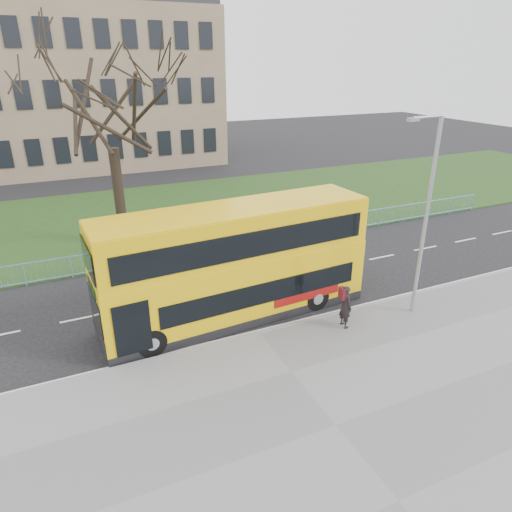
% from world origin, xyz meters
% --- Properties ---
extents(ground, '(120.00, 120.00, 0.00)m').
position_xyz_m(ground, '(0.00, 0.00, 0.00)').
color(ground, black).
rests_on(ground, ground).
extents(pavement, '(80.00, 10.50, 0.12)m').
position_xyz_m(pavement, '(0.00, -6.75, 0.06)').
color(pavement, slate).
rests_on(pavement, ground).
extents(kerb, '(80.00, 0.20, 0.14)m').
position_xyz_m(kerb, '(0.00, -1.55, 0.07)').
color(kerb, gray).
rests_on(kerb, ground).
extents(grass_verge, '(80.00, 15.40, 0.08)m').
position_xyz_m(grass_verge, '(0.00, 14.30, 0.04)').
color(grass_verge, '#1C3814').
rests_on(grass_verge, ground).
extents(guard_railing, '(40.00, 0.12, 1.10)m').
position_xyz_m(guard_railing, '(0.00, 6.60, 0.55)').
color(guard_railing, '#7EB5E1').
rests_on(guard_railing, ground).
extents(bare_tree, '(8.80, 8.80, 12.57)m').
position_xyz_m(bare_tree, '(-3.00, 10.00, 6.37)').
color(bare_tree, black).
rests_on(bare_tree, grass_verge).
extents(civic_building, '(30.00, 15.00, 14.00)m').
position_xyz_m(civic_building, '(-5.00, 35.00, 7.00)').
color(civic_building, '#816852').
rests_on(civic_building, ground).
extents(yellow_bus, '(10.82, 3.17, 4.48)m').
position_xyz_m(yellow_bus, '(-0.17, 0.19, 2.40)').
color(yellow_bus, yellow).
rests_on(yellow_bus, ground).
extents(pedestrian, '(0.42, 0.63, 1.71)m').
position_xyz_m(pedestrian, '(3.19, -2.49, 0.98)').
color(pedestrian, black).
rests_on(pedestrian, pavement).
extents(street_lamp, '(1.64, 0.28, 7.72)m').
position_xyz_m(street_lamp, '(6.27, -2.69, 4.35)').
color(street_lamp, '#94979C').
rests_on(street_lamp, pavement).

